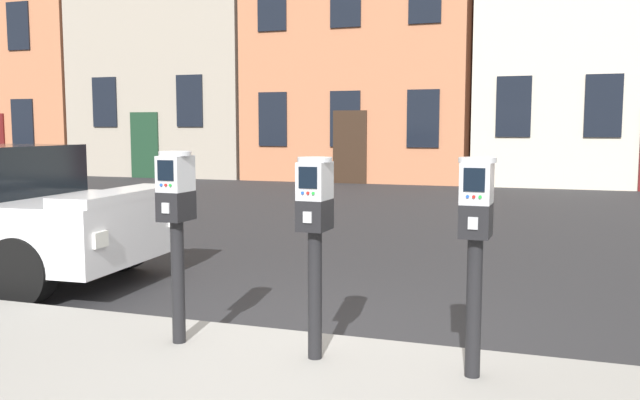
% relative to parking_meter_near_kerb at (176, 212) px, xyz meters
% --- Properties ---
extents(ground_plane, '(160.00, 160.00, 0.00)m').
position_rel_parking_meter_near_kerb_xyz_m(ground_plane, '(0.72, 0.31, -1.04)').
color(ground_plane, '#28282B').
extents(parking_meter_near_kerb, '(0.22, 0.26, 1.31)m').
position_rel_parking_meter_near_kerb_xyz_m(parking_meter_near_kerb, '(0.00, 0.00, 0.00)').
color(parking_meter_near_kerb, black).
rests_on(parking_meter_near_kerb, sidewalk_slab).
extents(parking_meter_twin_adjacent, '(0.22, 0.26, 1.28)m').
position_rel_parking_meter_near_kerb_xyz_m(parking_meter_twin_adjacent, '(0.99, -0.00, -0.02)').
color(parking_meter_twin_adjacent, black).
rests_on(parking_meter_twin_adjacent, sidewalk_slab).
extents(parking_meter_end_of_row, '(0.22, 0.26, 1.30)m').
position_rel_parking_meter_near_kerb_xyz_m(parking_meter_end_of_row, '(1.97, -0.00, -0.01)').
color(parking_meter_end_of_row, black).
rests_on(parking_meter_end_of_row, sidewalk_slab).
extents(townhouse_grey_stucco, '(6.72, 6.99, 12.97)m').
position_rel_parking_meter_near_kerb_xyz_m(townhouse_grey_stucco, '(-16.44, 18.18, 5.45)').
color(townhouse_grey_stucco, '#B7704C').
rests_on(townhouse_grey_stucco, ground_plane).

